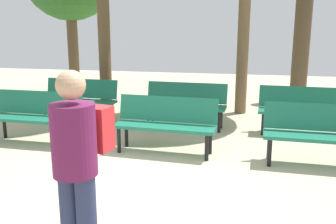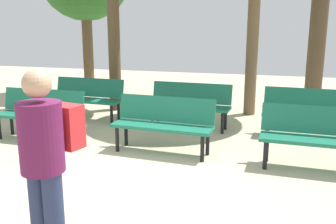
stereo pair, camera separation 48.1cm
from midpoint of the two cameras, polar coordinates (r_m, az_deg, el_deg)
name	(u,v)px [view 1 (the left image)]	position (r m, az deg, el deg)	size (l,w,h in m)	color
ground_plane	(131,194)	(4.61, -8.69, -12.30)	(24.00, 24.00, 0.00)	#BCAD8E
bench_r0_c0	(36,114)	(6.84, -21.46, -0.24)	(1.60, 0.50, 0.87)	#19664C
bench_r0_c1	(166,121)	(5.86, -2.72, -1.42)	(1.62, 0.56, 0.87)	#19664C
bench_r0_c2	(321,131)	(5.65, 20.14, -2.77)	(1.61, 0.51, 0.87)	#19664C
bench_r1_c0	(79,97)	(8.13, -15.04, 2.18)	(1.62, 0.54, 0.87)	#19664C
bench_r1_c1	(185,102)	(7.34, 0.81, 1.50)	(1.62, 0.54, 0.87)	#19664C
bench_r1_c2	(303,108)	(7.18, 18.19, 0.59)	(1.62, 0.55, 0.87)	#19664C
tree_3	(301,46)	(10.58, 18.44, 9.54)	(0.43, 0.43, 2.91)	#4C3A28
visitor_with_backpack	(78,162)	(3.03, -18.06, -7.34)	(0.41, 0.57, 1.65)	navy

